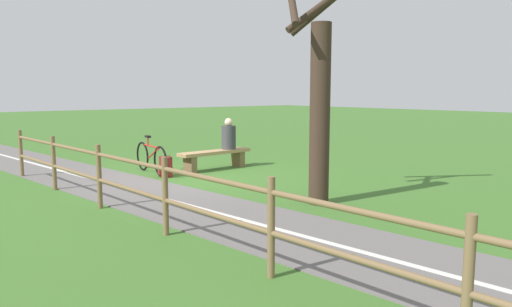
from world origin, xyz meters
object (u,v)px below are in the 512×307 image
object	(u,v)px
bench	(215,156)
person_seated	(229,136)
tree_far_left	(319,101)
bicycle	(151,158)
backpack	(165,167)

from	to	relation	value
bench	person_seated	size ratio (longest dim) A/B	2.53
person_seated	tree_far_left	size ratio (longest dim) A/B	0.20
person_seated	tree_far_left	bearing A→B (deg)	72.75
bench	bicycle	xyz separation A→B (m)	(1.49, -0.45, 0.04)
backpack	tree_far_left	bearing A→B (deg)	101.42
bicycle	tree_far_left	size ratio (longest dim) A/B	0.45
bench	person_seated	distance (m)	0.63
person_seated	tree_far_left	xyz separation A→B (m)	(1.06, 4.06, 0.95)
bicycle	backpack	bearing A→B (deg)	10.33
person_seated	tree_far_left	world-z (taller)	tree_far_left
bench	backpack	world-z (taller)	bench
bench	backpack	size ratio (longest dim) A/B	4.39
person_seated	bicycle	size ratio (longest dim) A/B	0.44
person_seated	tree_far_left	distance (m)	4.31
person_seated	backpack	world-z (taller)	person_seated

